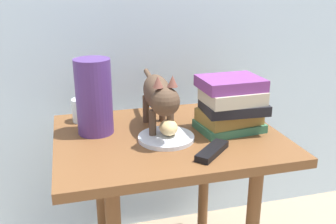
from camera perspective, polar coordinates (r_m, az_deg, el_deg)
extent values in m
cube|color=brown|center=(1.30, 0.00, -3.97)|extent=(0.75, 0.59, 0.03)
cylinder|color=brown|center=(1.60, -10.00, -11.90)|extent=(0.04, 0.04, 0.59)
cylinder|color=brown|center=(1.68, 5.39, -9.97)|extent=(0.04, 0.04, 0.59)
cylinder|color=silver|center=(1.24, -0.28, -3.88)|extent=(0.18, 0.18, 0.01)
ellipsoid|color=#E0BC7A|center=(1.24, 0.08, -2.35)|extent=(0.07, 0.09, 0.05)
cylinder|color=#4C3828|center=(1.25, 0.40, -1.71)|extent=(0.02, 0.02, 0.10)
cylinder|color=#4C3828|center=(1.24, -2.33, -1.89)|extent=(0.02, 0.02, 0.10)
cylinder|color=#4C3828|center=(1.39, -0.87, 0.61)|extent=(0.02, 0.02, 0.10)
cylinder|color=#4C3828|center=(1.39, -3.32, 0.46)|extent=(0.02, 0.02, 0.10)
ellipsoid|color=#4C3828|center=(1.29, -1.63, 2.96)|extent=(0.11, 0.27, 0.11)
sphere|color=#4C3828|center=(1.15, -0.41, 1.58)|extent=(0.09, 0.09, 0.09)
cone|color=brown|center=(1.13, 0.68, 4.65)|extent=(0.03, 0.03, 0.03)
cone|color=brown|center=(1.13, -1.52, 4.54)|extent=(0.03, 0.03, 0.03)
cylinder|color=#4C3828|center=(1.48, -2.89, 5.49)|extent=(0.03, 0.16, 0.02)
cube|color=#336B4C|center=(1.34, 9.15, -2.07)|extent=(0.23, 0.17, 0.03)
cube|color=olive|center=(1.33, 9.11, -0.61)|extent=(0.21, 0.17, 0.04)
cube|color=black|center=(1.30, 9.79, 0.77)|extent=(0.21, 0.16, 0.03)
cube|color=#BCB299|center=(1.29, 9.63, 2.37)|extent=(0.20, 0.16, 0.04)
cube|color=#72337A|center=(1.29, 9.35, 4.29)|extent=(0.21, 0.17, 0.04)
cylinder|color=#4C2D72|center=(1.29, -11.03, 2.25)|extent=(0.12, 0.12, 0.25)
cylinder|color=silver|center=(1.43, -12.82, 0.27)|extent=(0.07, 0.07, 0.08)
cylinder|color=silver|center=(1.44, -12.76, -0.50)|extent=(0.06, 0.06, 0.04)
cube|color=black|center=(1.15, 6.63, -5.82)|extent=(0.14, 0.14, 0.02)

